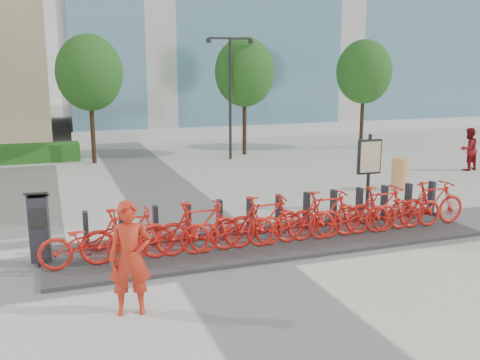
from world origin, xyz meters
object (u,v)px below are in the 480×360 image
object	(u,v)px
kiosk	(39,227)
map_sign	(369,160)
pedestrian	(468,149)
bike_0	(89,241)
worker_red	(130,258)
construction_barrel	(400,174)

from	to	relation	value
kiosk	map_sign	xyz separation A→B (m)	(8.37, 1.44, 0.60)
map_sign	pedestrian	bearing A→B (deg)	32.24
bike_0	kiosk	xyz separation A→B (m)	(-0.88, 0.63, 0.19)
worker_red	construction_barrel	world-z (taller)	worker_red
bike_0	construction_barrel	size ratio (longest dim) A/B	1.85
worker_red	map_sign	distance (m)	8.17
pedestrian	map_sign	xyz separation A→B (m)	(-6.72, -3.61, 0.57)
bike_0	map_sign	size ratio (longest dim) A/B	0.91
map_sign	construction_barrel	bearing A→B (deg)	40.75
worker_red	map_sign	xyz separation A→B (m)	(7.02, 4.16, 0.46)
pedestrian	map_sign	distance (m)	7.65
kiosk	map_sign	size ratio (longest dim) A/B	0.69
worker_red	construction_barrel	distance (m)	11.01
bike_0	map_sign	bearing A→B (deg)	-74.55
map_sign	kiosk	bearing A→B (deg)	-166.20
construction_barrel	bike_0	bearing A→B (deg)	-158.87
worker_red	map_sign	bearing A→B (deg)	39.71
kiosk	worker_red	bearing A→B (deg)	-57.27
bike_0	construction_barrel	bearing A→B (deg)	-68.87
kiosk	construction_barrel	size ratio (longest dim) A/B	1.40
bike_0	pedestrian	world-z (taller)	pedestrian
construction_barrel	map_sign	xyz separation A→B (m)	(-2.29, -1.71, 0.86)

